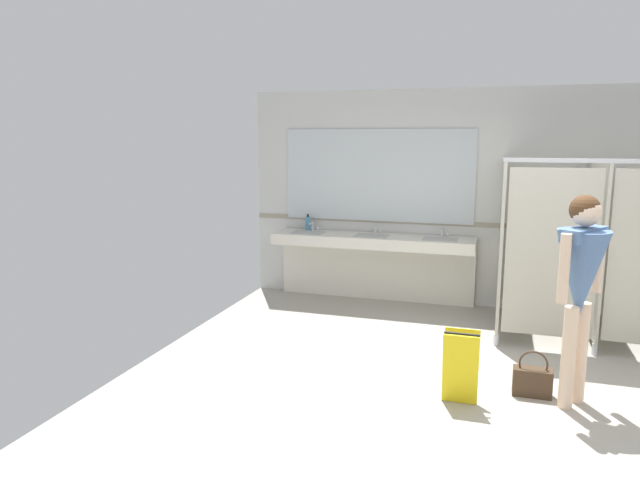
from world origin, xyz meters
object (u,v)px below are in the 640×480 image
(soap_dispenser, at_px, (308,223))
(wet_floor_sign, at_px, (461,367))
(handbag, at_px, (532,381))
(person_standing, at_px, (581,274))

(soap_dispenser, xyz_separation_m, wet_floor_sign, (2.22, -2.75, -0.68))
(soap_dispenser, height_order, wet_floor_sign, soap_dispenser)
(handbag, height_order, soap_dispenser, soap_dispenser)
(handbag, distance_m, wet_floor_sign, 0.68)
(person_standing, xyz_separation_m, soap_dispenser, (-3.08, 2.51, -0.09))
(person_standing, relative_size, handbag, 4.35)
(person_standing, bearing_deg, wet_floor_sign, -164.45)
(soap_dispenser, bearing_deg, person_standing, -39.18)
(person_standing, bearing_deg, soap_dispenser, 140.82)
(wet_floor_sign, bearing_deg, handbag, 29.17)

